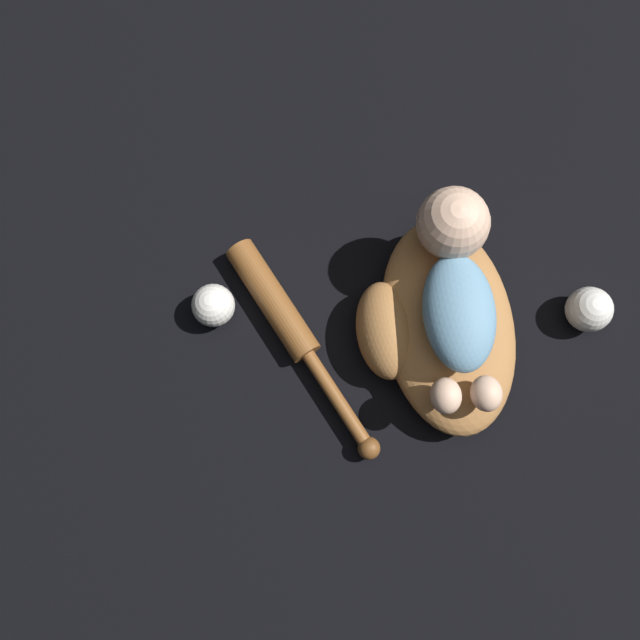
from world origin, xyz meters
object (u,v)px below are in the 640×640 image
baseball_bat (287,323)px  baseball_glove (437,326)px  baseball_spare (589,309)px  baseball (213,305)px  baby_figure (456,278)px

baseball_bat → baseball_glove: bearing=-111.3°
baseball_bat → baseball_spare: (-0.15, -0.50, 0.01)m
baseball_bat → baseball_spare: size_ratio=5.46×
baseball → baby_figure: bearing=-106.6°
baby_figure → baseball_bat: bearing=80.4°
baby_figure → baseball_bat: size_ratio=0.83×
baseball_spare → baseball_glove: bearing=77.9°
baseball → baseball_spare: bearing=-109.6°
baseball_glove → baseball_bat: 0.26m
baseball_glove → baseball: baseball_glove is taller
baseball_bat → baseball_spare: bearing=-106.6°
baby_figure → baseball_bat: 0.30m
baseball_glove → baseball: (0.16, 0.35, -0.01)m
baseball → baseball_spare: size_ratio=0.95×
baby_figure → baseball: baby_figure is taller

